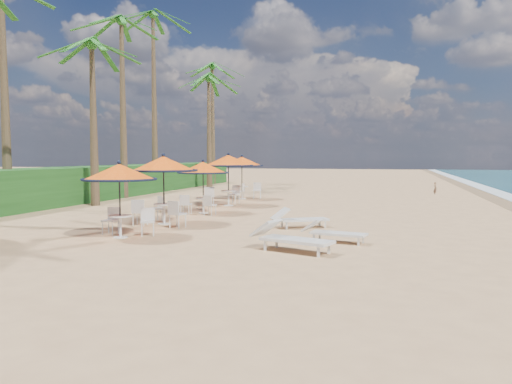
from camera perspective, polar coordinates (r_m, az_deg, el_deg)
ground at (r=12.97m, az=3.05°, el=-6.45°), size 160.00×160.00×0.00m
scrub_hedge at (r=28.55m, az=-19.30°, el=0.92°), size 3.00×40.00×1.80m
station_0 at (r=15.01m, az=-15.23°, el=1.46°), size 2.16×2.16×2.25m
station_1 at (r=17.58m, az=-10.64°, el=2.22°), size 2.38×2.38×2.48m
station_2 at (r=20.67m, az=-6.13°, el=2.23°), size 2.15×2.15×2.24m
station_3 at (r=23.91m, az=-3.26°, el=3.07°), size 2.44×2.48×2.55m
station_4 at (r=27.57m, az=-1.54°, el=3.06°), size 2.35×2.35×2.45m
lounger_near at (r=12.53m, az=3.77°, el=-5.17°), size 2.23×1.34×0.76m
lounger_mid at (r=13.98m, az=8.67°, el=-4.48°), size 1.86×0.92×0.64m
lounger_far at (r=16.62m, az=4.82°, el=-3.01°), size 1.95×1.46×0.68m
palm_3 at (r=25.65m, az=-18.25°, el=14.77°), size 5.00×5.00×7.94m
palm_4 at (r=30.29m, az=-15.13°, el=17.31°), size 5.00×5.00×10.23m
palm_5 at (r=35.58m, az=-11.68°, el=18.12°), size 5.00×5.00×12.03m
palm_6 at (r=37.92m, az=-5.42°, el=12.07°), size 5.00×5.00×8.38m
palm_7 at (r=43.58m, az=-5.00°, el=13.32°), size 5.00×5.00×10.22m
person at (r=32.94m, az=19.80°, el=0.45°), size 0.26×0.34×0.82m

